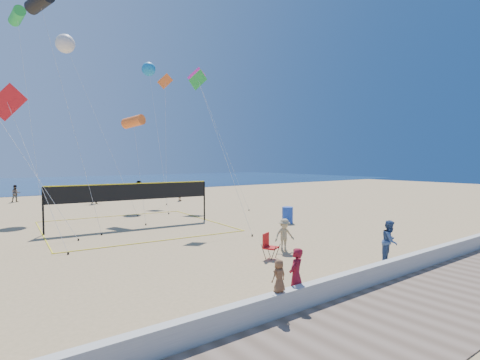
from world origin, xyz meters
TOP-DOWN VIEW (x-y plane):
  - ground at (0.00, 0.00)m, footprint 120.00×120.00m
  - ocean at (0.00, 62.00)m, footprint 140.00×50.00m
  - seawall at (0.00, -3.00)m, footprint 32.00×0.30m
  - boardwalk at (0.00, -5.00)m, footprint 32.00×3.60m
  - woman at (-1.76, -2.70)m, footprint 0.66×0.54m
  - toddler at (-2.65, -2.99)m, footprint 0.41×0.28m
  - bystander_a at (4.27, -1.84)m, footprint 0.92×0.80m
  - bystander_b at (2.15, 1.85)m, footprint 1.02×0.75m
  - far_person_1 at (0.65, 25.09)m, footprint 1.52×0.60m
  - far_person_2 at (8.18, 22.91)m, footprint 0.40×0.60m
  - far_person_3 at (-4.86, 31.10)m, footprint 0.82×0.65m
  - far_person_4 at (6.15, 28.26)m, footprint 0.79×1.23m
  - camp_chair at (0.79, 1.34)m, footprint 0.70×0.80m
  - trash_barrel at (7.39, 7.05)m, footprint 0.79×0.79m
  - volleyball_net at (-0.85, 11.69)m, footprint 10.43×10.29m
  - kite_1 at (-5.08, 14.53)m, footprint 2.68×5.48m
  - kite_2 at (0.52, 14.95)m, footprint 1.33×4.28m
  - kite_3 at (-6.98, 11.79)m, footprint 2.43×5.62m
  - kite_4 at (2.92, 9.95)m, footprint 1.33×5.41m
  - kite_5 at (8.27, 19.22)m, footprint 1.65×6.92m
  - kite_6 at (-2.07, 22.37)m, footprint 3.91×8.05m
  - kite_7 at (5.08, 22.85)m, footprint 2.75×8.60m
  - kite_8 at (-5.15, 23.79)m, footprint 1.28×5.42m
  - kite_9 at (7.14, 23.75)m, footprint 2.47×3.89m

SIDE VIEW (x-z plane):
  - ground at x=0.00m, z-range 0.00..0.00m
  - ocean at x=0.00m, z-range 0.00..0.03m
  - boardwalk at x=0.00m, z-range 0.00..0.03m
  - seawall at x=0.00m, z-range 0.00..0.60m
  - trash_barrel at x=7.39m, z-range 0.00..1.01m
  - camp_chair at x=0.79m, z-range 0.01..1.13m
  - bystander_b at x=2.15m, z-range 0.00..1.41m
  - woman at x=-1.76m, z-range 0.00..1.55m
  - far_person_1 at x=0.65m, z-range 0.00..1.60m
  - far_person_3 at x=-4.86m, z-range 0.00..1.62m
  - bystander_a at x=4.27m, z-range 0.00..1.62m
  - far_person_2 at x=8.18m, z-range 0.00..1.65m
  - far_person_4 at x=6.15m, z-range 0.00..1.79m
  - toddler at x=-2.65m, z-range 0.60..1.43m
  - volleyball_net at x=-0.85m, z-range 0.50..3.09m
  - kite_3 at x=-6.98m, z-range 2.67..10.42m
  - kite_2 at x=0.52m, z-range 3.05..10.08m
  - kite_4 at x=2.92m, z-range 3.39..12.96m
  - kite_5 at x=8.27m, z-range 4.61..16.91m
  - kite_9 at x=7.14m, z-range 4.63..17.04m
  - kite_7 at x=5.08m, z-range 5.82..18.72m
  - kite_1 at x=-5.08m, z-range 6.21..19.76m
  - kite_6 at x=-2.07m, z-range 6.19..20.04m
  - kite_8 at x=-5.15m, z-range 7.20..22.76m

